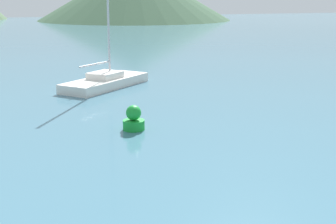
# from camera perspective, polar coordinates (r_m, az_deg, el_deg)

# --- Properties ---
(sailboat_middle) EXTENTS (5.75, 5.26, 8.29)m
(sailboat_middle) POSITION_cam_1_polar(r_m,az_deg,el_deg) (26.59, -7.63, 3.83)
(sailboat_middle) COLOR white
(sailboat_middle) RESTS_ON ground_plane
(buoy_marker) EXTENTS (0.84, 0.84, 0.96)m
(buoy_marker) POSITION_cam_1_polar(r_m,az_deg,el_deg) (17.94, -4.21, -0.94)
(buoy_marker) COLOR green
(buoy_marker) RESTS_ON ground_plane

